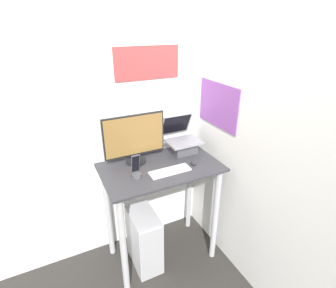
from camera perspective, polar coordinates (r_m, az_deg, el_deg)
name	(u,v)px	position (r m, az deg, el deg)	size (l,w,h in m)	color
ground_plane	(176,277)	(2.49, 1.66, -26.91)	(12.00, 12.00, 0.00)	#2D2B28
wall_back	(142,109)	(2.22, -5.64, 7.58)	(6.00, 0.06, 2.60)	white
wall_side_right	(245,123)	(1.98, 16.35, 4.43)	(0.06, 6.00, 2.60)	white
desk	(161,191)	(2.18, -1.52, -10.15)	(0.92, 0.55, 0.94)	#333338
laptop	(182,142)	(2.25, 3.16, 0.33)	(0.28, 0.31, 0.31)	#4C4C51
monitor	(135,139)	(2.05, -7.29, 1.00)	(0.49, 0.16, 0.40)	black
keyboard	(170,171)	(1.98, 0.44, -5.89)	(0.32, 0.10, 0.02)	white
mouse	(193,163)	(2.08, 5.52, -4.19)	(0.04, 0.06, 0.03)	#262626
cell_phone	(136,171)	(1.91, -6.93, -5.78)	(0.07, 0.07, 0.18)	#4C4C51
computer_tower	(144,240)	(2.40, -5.20, -20.02)	(0.21, 0.37, 0.53)	silver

